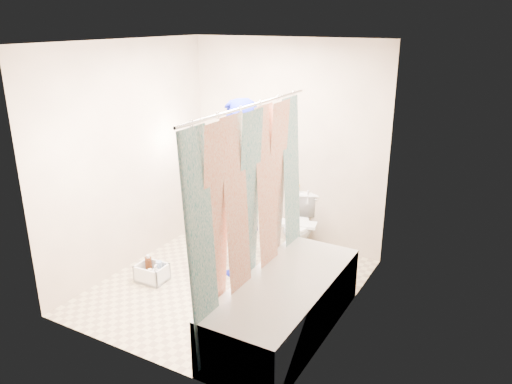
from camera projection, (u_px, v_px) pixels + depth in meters
The scene contains 14 objects.
floor at pixel (228, 286), 5.10m from camera, with size 2.60×2.60×0.00m, color #C1B288.
ceiling at pixel (223, 41), 4.30m from camera, with size 2.40×2.60×0.02m, color silver.
wall_back at pixel (286, 145), 5.77m from camera, with size 2.40×0.02×2.40m, color beige.
wall_front at pixel (130, 220), 3.63m from camera, with size 2.40×0.02×2.40m, color beige.
wall_left at pixel (130, 157), 5.25m from camera, with size 0.02×2.60×2.40m, color beige.
wall_right at pixel (347, 195), 4.15m from camera, with size 0.02×2.60×2.40m, color beige.
bathtub at pixel (285, 305), 4.27m from camera, with size 0.70×1.75×0.50m.
curtain_rod at pixel (251, 106), 3.86m from camera, with size 0.02×0.02×1.90m, color silver.
shower_curtain at pixel (251, 217), 4.17m from camera, with size 0.06×1.75×1.80m, color white.
toilet at pixel (300, 225), 5.74m from camera, with size 0.37×0.66×0.67m, color white.
tank_lid at pixel (298, 224), 5.62m from camera, with size 0.41×0.18×0.03m, color white.
tank_internals at pixel (300, 193), 5.80m from camera, with size 0.16×0.07×0.22m.
plumber at pixel (237, 188), 5.16m from camera, with size 0.67×0.44×1.85m, color #1210A5.
cleaning_caddy at pixel (153, 274), 5.17m from camera, with size 0.31×0.25×0.23m.
Camera 1 is at (2.44, -3.78, 2.60)m, focal length 35.00 mm.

